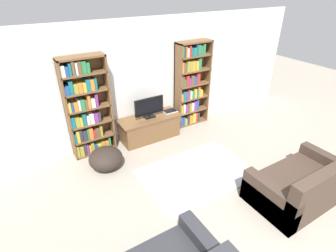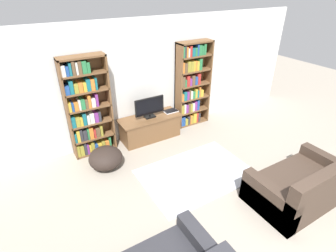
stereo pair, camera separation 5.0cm
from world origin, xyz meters
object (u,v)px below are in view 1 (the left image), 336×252
Objects in this scene: television at (149,107)px; beanbag_ottoman at (106,158)px; couch_right_sofa at (302,186)px; tv_stand at (150,128)px; laptop at (170,111)px; bookshelf_right at (190,85)px; bookshelf_left at (86,110)px.

beanbag_ottoman is (-1.24, -0.52, -0.58)m from television.
tv_stand is at bearing 112.19° from couch_right_sofa.
bookshelf_right is at bearing 13.56° from laptop.
television is at bearing -172.23° from bookshelf_right.
couch_right_sofa is (1.23, -3.01, -0.51)m from television.
bookshelf_left is at bearing 95.61° from beanbag_ottoman.
beanbag_ottoman is at bearing -156.84° from tv_stand.
tv_stand is 3.26m from couch_right_sofa.
couch_right_sofa is at bearing -89.58° from bookshelf_right.
television reaches higher than couch_right_sofa.
bookshelf_right is (2.52, -0.00, 0.04)m from bookshelf_left.
television reaches higher than laptop.
bookshelf_right reaches higher than beanbag_ottoman.
couch_right_sofa is at bearing -77.20° from laptop.
bookshelf_left is 3.15× the size of beanbag_ottoman.
laptop reaches higher than tv_stand.
bookshelf_right is 3.26m from couch_right_sofa.
bookshelf_right reaches higher than tv_stand.
television is 0.42× the size of couch_right_sofa.
beanbag_ottoman is at bearing -163.64° from laptop.
couch_right_sofa is 3.51m from beanbag_ottoman.
laptop reaches higher than beanbag_ottoman.
beanbag_ottoman is at bearing -164.39° from bookshelf_right.
television is at bearing 112.27° from couch_right_sofa.
tv_stand is (-1.21, -0.15, -0.75)m from bookshelf_right.
television is at bearing -7.19° from bookshelf_left.
laptop is at bearing -4.92° from bookshelf_left.
television is 3.29m from couch_right_sofa.
television is (1.31, -0.17, -0.20)m from bookshelf_left.
bookshelf_right is at bearing 7.24° from tv_stand.
bookshelf_right is 3.15× the size of beanbag_ottoman.
television reaches higher than tv_stand.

